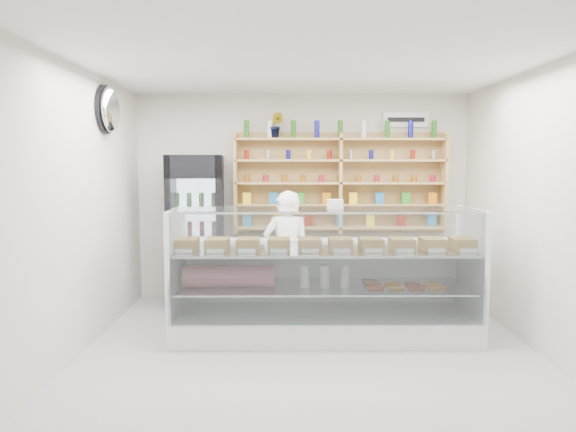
{
  "coord_description": "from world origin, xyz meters",
  "views": [
    {
      "loc": [
        -0.25,
        -4.55,
        1.84
      ],
      "look_at": [
        -0.21,
        0.9,
        1.3
      ],
      "focal_mm": 32.0,
      "sensor_mm": 36.0,
      "label": 1
    }
  ],
  "objects": [
    {
      "name": "room",
      "position": [
        0.0,
        0.0,
        1.4
      ],
      "size": [
        5.0,
        5.0,
        5.0
      ],
      "color": "#A2A3A7",
      "rests_on": "ground"
    },
    {
      "name": "display_counter",
      "position": [
        0.18,
        0.84,
        0.38
      ],
      "size": [
        3.19,
        0.95,
        1.39
      ],
      "color": "white",
      "rests_on": "floor"
    },
    {
      "name": "shop_worker",
      "position": [
        -0.22,
        1.53,
        0.77
      ],
      "size": [
        0.59,
        0.41,
        1.54
      ],
      "primitive_type": "imported",
      "rotation": [
        0.0,
        0.0,
        3.22
      ],
      "color": "white",
      "rests_on": "floor"
    },
    {
      "name": "drinks_cooler",
      "position": [
        -1.41,
        2.13,
        0.99
      ],
      "size": [
        0.76,
        0.74,
        1.97
      ],
      "rotation": [
        0.0,
        0.0,
        0.07
      ],
      "color": "black",
      "rests_on": "floor"
    },
    {
      "name": "wall_shelving",
      "position": [
        0.5,
        2.34,
        1.59
      ],
      "size": [
        2.84,
        0.28,
        1.33
      ],
      "color": "tan",
      "rests_on": "back_wall"
    },
    {
      "name": "potted_plant",
      "position": [
        -0.36,
        2.34,
        2.36
      ],
      "size": [
        0.21,
        0.18,
        0.33
      ],
      "primitive_type": "imported",
      "rotation": [
        0.0,
        0.0,
        -0.18
      ],
      "color": "#1E6626",
      "rests_on": "wall_shelving"
    },
    {
      "name": "security_mirror",
      "position": [
        -2.17,
        1.2,
        2.45
      ],
      "size": [
        0.15,
        0.5,
        0.5
      ],
      "primitive_type": "ellipsoid",
      "color": "silver",
      "rests_on": "left_wall"
    },
    {
      "name": "wall_sign",
      "position": [
        1.4,
        2.47,
        2.45
      ],
      "size": [
        0.62,
        0.03,
        0.2
      ],
      "primitive_type": "cube",
      "color": "white",
      "rests_on": "back_wall"
    }
  ]
}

